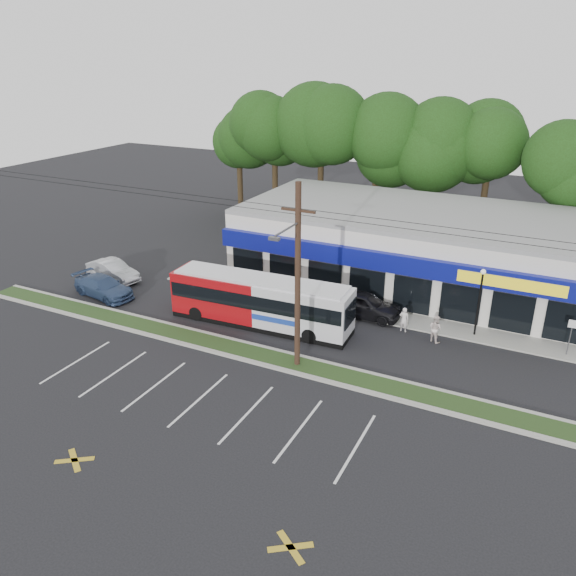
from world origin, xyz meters
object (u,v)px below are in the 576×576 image
(car_silver, at_px, (113,271))
(metrobus, at_px, (261,300))
(utility_pole, at_px, (294,272))
(lamp_post, at_px, (480,295))
(sign_post, at_px, (571,331))
(car_dark, at_px, (363,304))
(car_blue, at_px, (103,287))
(pedestrian_b, at_px, (435,328))
(pedestrian_a, at_px, (404,319))

(car_silver, bearing_deg, metrobus, -86.27)
(utility_pole, relative_size, lamp_post, 11.76)
(sign_post, xyz_separation_m, car_dark, (-11.88, -0.14, -0.73))
(utility_pole, bearing_deg, car_blue, 170.77)
(metrobus, xyz_separation_m, pedestrian_b, (10.16, 2.56, -0.81))
(sign_post, bearing_deg, pedestrian_b, -167.81)
(lamp_post, bearing_deg, pedestrian_a, -161.98)
(car_dark, height_order, car_silver, car_dark)
(sign_post, distance_m, car_blue, 29.45)
(pedestrian_a, xyz_separation_m, pedestrian_b, (1.98, -0.44, 0.04))
(metrobus, xyz_separation_m, car_blue, (-11.84, -1.00, -0.93))
(utility_pole, xyz_separation_m, pedestrian_b, (6.17, 6.14, -4.59))
(lamp_post, height_order, car_blue, lamp_post)
(pedestrian_a, bearing_deg, car_dark, -15.99)
(metrobus, distance_m, car_dark, 6.63)
(utility_pole, bearing_deg, pedestrian_a, 57.50)
(car_silver, relative_size, car_blue, 0.93)
(utility_pole, relative_size, car_dark, 10.27)
(metrobus, distance_m, pedestrian_a, 8.75)
(sign_post, xyz_separation_m, car_silver, (-30.49, -2.52, -0.81))
(car_silver, bearing_deg, sign_post, -74.90)
(utility_pole, bearing_deg, lamp_post, 43.95)
(car_silver, bearing_deg, car_dark, -72.35)
(car_dark, xyz_separation_m, pedestrian_a, (2.90, -0.92, -0.05))
(lamp_post, relative_size, car_dark, 0.87)
(car_blue, height_order, pedestrian_a, pedestrian_a)
(car_silver, bearing_deg, lamp_post, -73.48)
(utility_pole, relative_size, car_blue, 10.31)
(car_dark, bearing_deg, car_blue, 106.26)
(car_blue, xyz_separation_m, pedestrian_b, (22.00, 3.56, 0.12))
(utility_pole, xyz_separation_m, car_silver, (-17.32, 5.13, -4.67))
(car_dark, relative_size, car_silver, 1.08)
(sign_post, xyz_separation_m, pedestrian_a, (-8.98, -1.07, -0.77))
(sign_post, distance_m, metrobus, 17.63)
(sign_post, relative_size, car_blue, 0.46)
(metrobus, bearing_deg, car_silver, 170.39)
(sign_post, relative_size, pedestrian_a, 1.42)
(sign_post, distance_m, car_silver, 30.61)
(pedestrian_a, bearing_deg, sign_post, -171.55)
(lamp_post, distance_m, car_silver, 25.71)
(metrobus, bearing_deg, lamp_post, 16.51)
(metrobus, distance_m, pedestrian_b, 10.50)
(utility_pole, height_order, pedestrian_a, utility_pole)
(lamp_post, bearing_deg, pedestrian_b, -139.01)
(lamp_post, distance_m, car_blue, 24.66)
(car_blue, bearing_deg, pedestrian_b, -71.11)
(car_silver, xyz_separation_m, pedestrian_b, (23.49, 1.01, 0.08))
(lamp_post, relative_size, car_blue, 0.88)
(metrobus, relative_size, car_silver, 2.57)
(utility_pole, xyz_separation_m, car_dark, (1.29, 7.50, -4.58))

